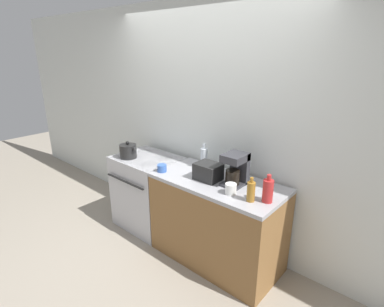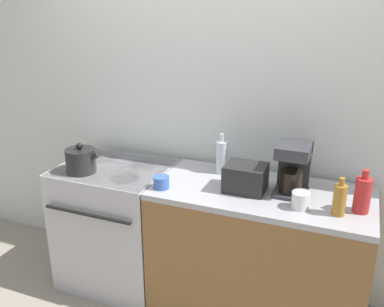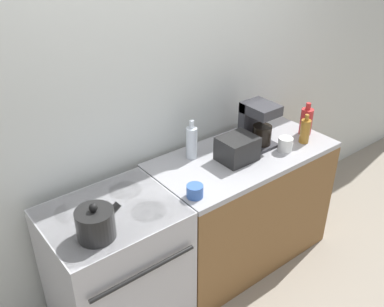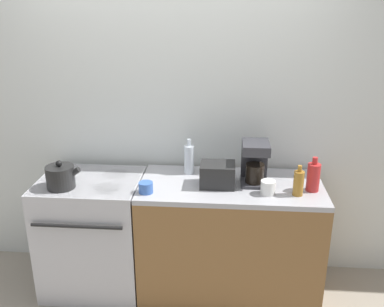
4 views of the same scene
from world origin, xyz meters
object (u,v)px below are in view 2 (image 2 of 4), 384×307
Objects in this scene: cup_blue at (161,182)px; kettle at (81,160)px; stove at (117,224)px; bottle_amber at (340,199)px; bottle_clear at (222,157)px; toaster at (246,178)px; bottle_red at (363,195)px; cup_white at (301,200)px; coffee_maker at (293,166)px.

kettle is at bearing 176.78° from cup_blue.
kettle is (-0.15, -0.14, 0.52)m from stove.
stove is 4.20× the size of bottle_amber.
stove is 3.30× the size of bottle_clear.
bottle_red reaches higher than toaster.
stove is 1.37m from cup_white.
coffee_maker is at bearing 163.15° from bottle_red.
cup_blue is at bearing -176.80° from cup_white.
coffee_maker is at bearing 8.91° from kettle.
bottle_red is (1.73, 0.09, 0.02)m from kettle.
bottle_clear is 2.77× the size of cup_blue.
bottle_red is at bearing -16.85° from coffee_maker.
coffee_maker is (0.26, 0.08, 0.08)m from toaster.
bottle_red is at bearing 6.34° from cup_blue.
cup_blue is (-1.13, -0.13, -0.06)m from bottle_red.
toaster is 0.55m from bottle_amber.
kettle reaches higher than toaster.
bottle_amber is at bearing -5.06° from stove.
kettle reaches higher than stove.
cup_white is (-0.20, 0.00, -0.04)m from bottle_amber.
bottle_clear is at bearing 157.12° from bottle_amber.
stove is at bearing 178.20° from bottle_red.
cup_white is at bearing 0.49° from kettle.
bottle_amber is 2.14× the size of cup_white.
toaster reaches higher than cup_white.
stove is 3.67× the size of bottle_red.
coffee_maker is 0.24m from cup_white.
bottle_red is at bearing 14.48° from cup_white.
kettle is 1.36m from coffee_maker.
coffee_maker is (1.34, 0.21, 0.08)m from kettle.
bottle_amber is at bearing -0.23° from cup_white.
toaster is at bearing 6.68° from kettle.
coffee_maker is 0.41m from bottle_red.
cup_blue is at bearing -173.66° from bottle_red.
coffee_maker is at bearing -14.22° from bottle_clear.
cup_white is (1.42, 0.01, -0.03)m from kettle.
kettle reaches higher than cup_white.
cup_white is at bearing -67.61° from coffee_maker.
bottle_red reaches higher than kettle.
coffee_maker is at bearing 3.29° from stove.
bottle_clear reaches higher than stove.
coffee_maker reaches higher than stove.
bottle_clear reaches higher than kettle.
stove is at bearing 174.94° from bottle_amber.
stove is 3.62× the size of kettle.
bottle_amber is (0.54, -0.12, 0.01)m from toaster.
cup_white is at bearing -29.70° from bottle_clear.
bottle_clear is 1.11× the size of bottle_red.
coffee_maker is 1.13× the size of bottle_clear.
bottle_clear is at bearing 164.59° from bottle_red.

